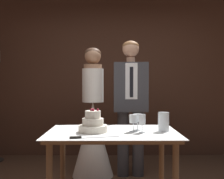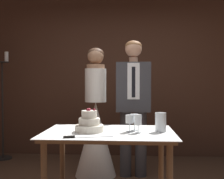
# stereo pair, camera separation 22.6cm
# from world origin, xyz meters

# --- Properties ---
(wall_back) EXTENTS (5.35, 0.12, 2.73)m
(wall_back) POSITION_xyz_m (0.00, 2.22, 1.36)
(wall_back) COLOR #472B1E
(wall_back) RESTS_ON ground_plane
(cake_table) EXTENTS (1.26, 0.84, 0.76)m
(cake_table) POSITION_xyz_m (-0.10, 0.16, 0.67)
(cake_table) COLOR brown
(cake_table) RESTS_ON ground_plane
(tiered_cake) EXTENTS (0.28, 0.28, 0.23)m
(tiered_cake) POSITION_xyz_m (-0.29, 0.13, 0.83)
(tiered_cake) COLOR silver
(tiered_cake) RESTS_ON cake_table
(cake_knife) EXTENTS (0.42, 0.13, 0.02)m
(cake_knife) POSITION_xyz_m (-0.34, -0.16, 0.77)
(cake_knife) COLOR silver
(cake_knife) RESTS_ON cake_table
(wine_glass_near) EXTENTS (0.07, 0.07, 0.17)m
(wine_glass_near) POSITION_xyz_m (0.18, 0.10, 0.87)
(wine_glass_near) COLOR silver
(wine_glass_near) RESTS_ON cake_table
(wine_glass_middle) EXTENTS (0.08, 0.08, 0.17)m
(wine_glass_middle) POSITION_xyz_m (0.10, 0.14, 0.88)
(wine_glass_middle) COLOR silver
(wine_glass_middle) RESTS_ON cake_table
(wine_glass_far) EXTENTS (0.08, 0.08, 0.17)m
(wine_glass_far) POSITION_xyz_m (0.15, 0.22, 0.88)
(wine_glass_far) COLOR silver
(wine_glass_far) RESTS_ON cake_table
(hurricane_candle) EXTENTS (0.11, 0.11, 0.19)m
(hurricane_candle) POSITION_xyz_m (0.40, 0.17, 0.85)
(hurricane_candle) COLOR silver
(hurricane_candle) RESTS_ON cake_table
(bride) EXTENTS (0.54, 0.54, 1.69)m
(bride) POSITION_xyz_m (-0.35, 1.13, 0.62)
(bride) COLOR white
(bride) RESTS_ON ground_plane
(groom) EXTENTS (0.44, 0.25, 1.78)m
(groom) POSITION_xyz_m (0.15, 1.12, 1.01)
(groom) COLOR #38383D
(groom) RESTS_ON ground_plane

